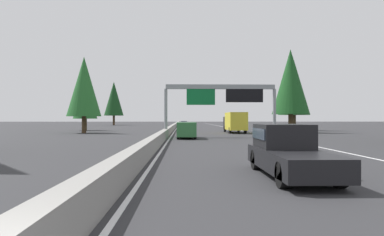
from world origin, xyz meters
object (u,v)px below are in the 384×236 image
sedan_distant_b (185,126)px  conifer_left_near (84,87)px  minivan_far_center (186,129)px  box_truck_near_center (235,122)px  sign_gantry_overhead (222,95)px  sedan_mid_right (184,124)px  conifer_right_near (290,82)px  conifer_left_mid (85,98)px  conifer_right_mid (294,88)px  pickup_distant_a (288,150)px  conifer_left_far (114,99)px

sedan_distant_b → conifer_left_near: bearing=132.1°
minivan_far_center → box_truck_near_center: size_ratio=0.59×
sign_gantry_overhead → sedan_mid_right: bearing=5.5°
sign_gantry_overhead → box_truck_near_center: sign_gantry_overhead is taller
minivan_far_center → conifer_right_near: size_ratio=0.40×
minivan_far_center → conifer_left_mid: bearing=36.5°
sedan_mid_right → conifer_left_mid: (-22.99, 17.23, 4.99)m
minivan_far_center → sign_gantry_overhead: bearing=-57.8°
sign_gantry_overhead → conifer_left_mid: (20.92, 21.43, 0.97)m
conifer_right_mid → conifer_left_near: bearing=106.7°
pickup_distant_a → box_truck_near_center: size_ratio=0.66×
conifer_right_near → sedan_mid_right: bearing=25.9°
minivan_far_center → conifer_left_far: bearing=17.4°
sign_gantry_overhead → pickup_distant_a: (-25.47, 0.54, -3.79)m
minivan_far_center → conifer_left_far: 74.79m
box_truck_near_center → conifer_left_near: size_ratio=0.78×
pickup_distant_a → conifer_left_mid: conifer_left_mid is taller
minivan_far_center → box_truck_near_center: (13.66, -7.22, 0.66)m
conifer_left_mid → conifer_left_far: (47.55, 4.87, 2.68)m
conifer_left_far → conifer_right_near: bearing=-146.4°
conifer_left_mid → conifer_left_far: conifer_left_far is taller
sign_gantry_overhead → conifer_left_mid: conifer_left_mid is taller
conifer_right_near → conifer_left_mid: conifer_right_near is taller
sedan_mid_right → conifer_right_near: (-32.44, -15.72, 6.84)m
conifer_left_mid → conifer_right_mid: bearing=-90.6°
box_truck_near_center → sedan_mid_right: (32.79, 7.37, -0.93)m
conifer_left_far → sedan_distant_b: bearing=-153.7°
minivan_far_center → conifer_left_near: (12.98, 14.49, 5.68)m
pickup_distant_a → sign_gantry_overhead: bearing=-1.2°
conifer_left_mid → conifer_left_far: 47.87m
conifer_right_mid → conifer_left_far: bearing=40.8°
conifer_right_mid → sedan_mid_right: bearing=39.5°
conifer_left_mid → box_truck_near_center: bearing=-111.7°
conifer_left_near → sedan_mid_right: bearing=-23.2°
minivan_far_center → conifer_right_mid: bearing=-39.6°
sedan_distant_b → conifer_left_near: 20.41m
pickup_distant_a → minivan_far_center: (22.92, 3.50, 0.04)m
sedan_mid_right → conifer_left_mid: conifer_left_mid is taller
minivan_far_center → conifer_right_near: bearing=-48.0°
box_truck_near_center → conifer_right_near: bearing=-87.6°
sedan_distant_b → conifer_right_mid: 20.54m
sedan_mid_right → conifer_right_mid: bearing=-140.5°
pickup_distant_a → conifer_left_mid: size_ratio=0.60×
minivan_far_center → sedan_mid_right: 46.46m
conifer_right_near → minivan_far_center: bearing=132.0°
sign_gantry_overhead → conifer_right_mid: (20.55, -15.09, 2.81)m
conifer_right_mid → pickup_distant_a: bearing=161.2°
box_truck_near_center → conifer_left_far: bearing=27.2°
conifer_right_near → conifer_left_far: bearing=33.6°
conifer_right_near → conifer_right_mid: bearing=-21.4°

